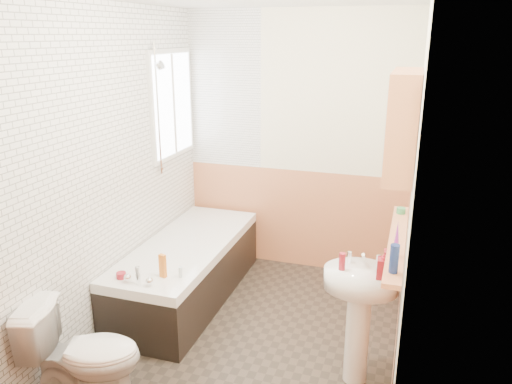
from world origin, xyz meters
TOP-DOWN VIEW (x-y plane):
  - floor at (0.00, 0.00)m, footprint 2.80×2.80m
  - wall_back at (0.00, 1.41)m, footprint 2.20×0.02m
  - wall_front at (0.00, -1.41)m, footprint 2.20×0.02m
  - wall_left at (-1.11, 0.00)m, footprint 0.02×2.80m
  - wall_right at (1.11, 0.00)m, footprint 0.02×2.80m
  - wainscot_right at (1.09, 0.00)m, footprint 0.01×2.80m
  - wainscot_back at (0.00, 1.39)m, footprint 2.20×0.01m
  - tile_cladding_left at (-1.09, 0.00)m, footprint 0.01×2.80m
  - tile_return_back at (-0.73, 1.39)m, footprint 0.75×0.01m
  - window at (-1.06, 0.95)m, footprint 0.03×0.79m
  - bathtub at (-0.73, 0.43)m, footprint 0.70×1.80m
  - shower_riser at (-1.04, 0.64)m, footprint 0.10×0.08m
  - toilet at (-0.76, -1.00)m, footprint 0.80×0.59m
  - sink at (0.84, -0.25)m, footprint 0.48×0.39m
  - pine_shelf at (1.04, -0.24)m, footprint 0.10×1.24m
  - medicine_cabinet at (1.01, -0.22)m, footprint 0.17×0.67m
  - foam_can at (1.04, -0.72)m, footprint 0.06×0.06m
  - green_bottle at (1.04, -0.51)m, footprint 0.06×0.06m
  - black_jar at (1.04, 0.23)m, footprint 0.07×0.07m
  - soap_bottle at (0.98, -0.31)m, footprint 0.10×0.20m
  - clear_bottle at (0.72, -0.28)m, footprint 0.05×0.05m
  - blue_gel at (-0.61, -0.21)m, footprint 0.06×0.04m
  - cream_jar at (-0.90, -0.32)m, footprint 0.08×0.08m
  - orange_bottle at (-0.49, -0.17)m, footprint 0.03×0.03m

SIDE VIEW (x-z plane):
  - floor at x=0.00m, z-range 0.00..0.00m
  - bathtub at x=-0.73m, z-range -0.06..0.61m
  - toilet at x=-0.76m, z-range 0.00..0.70m
  - wainscot_right at x=1.09m, z-range 0.00..1.00m
  - wainscot_back at x=0.00m, z-range 0.00..1.00m
  - cream_jar at x=-0.90m, z-range 0.53..0.58m
  - orange_bottle at x=-0.49m, z-range 0.53..0.61m
  - sink at x=0.84m, z-range 0.12..1.06m
  - blue_gel at x=-0.61m, z-range 0.53..0.71m
  - soap_bottle at x=0.98m, z-range 0.83..0.91m
  - clear_bottle at x=0.72m, z-range 0.83..0.94m
  - pine_shelf at x=1.04m, z-range 1.04..1.07m
  - black_jar at x=1.04m, z-range 1.07..1.11m
  - foam_can at x=1.04m, z-range 1.07..1.23m
  - green_bottle at x=1.04m, z-range 1.07..1.28m
  - wall_back at x=0.00m, z-range 0.00..2.50m
  - wall_front at x=0.00m, z-range 0.00..2.50m
  - wall_left at x=-1.11m, z-range 0.00..2.50m
  - wall_right at x=1.11m, z-range 0.00..2.50m
  - tile_cladding_left at x=-1.09m, z-range 0.00..2.50m
  - window at x=-1.06m, z-range 1.15..2.15m
  - shower_riser at x=-1.04m, z-range 1.18..2.31m
  - tile_return_back at x=-0.73m, z-range 1.00..2.50m
  - medicine_cabinet at x=1.01m, z-range 1.47..2.07m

